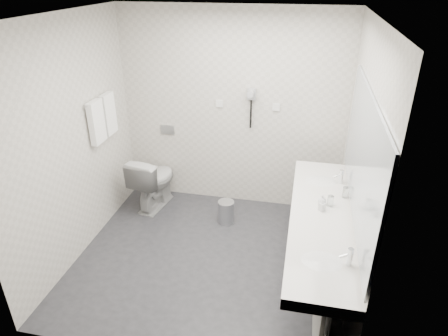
# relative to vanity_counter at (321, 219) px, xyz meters

# --- Properties ---
(floor) EXTENTS (2.80, 2.80, 0.00)m
(floor) POSITION_rel_vanity_counter_xyz_m (-1.12, 0.20, -0.80)
(floor) COLOR #28282C
(floor) RESTS_ON ground
(ceiling) EXTENTS (2.80, 2.80, 0.00)m
(ceiling) POSITION_rel_vanity_counter_xyz_m (-1.12, 0.20, 1.70)
(ceiling) COLOR silver
(ceiling) RESTS_ON wall_back
(wall_back) EXTENTS (2.80, 0.00, 2.80)m
(wall_back) POSITION_rel_vanity_counter_xyz_m (-1.12, 1.50, 0.45)
(wall_back) COLOR beige
(wall_back) RESTS_ON floor
(wall_front) EXTENTS (2.80, 0.00, 2.80)m
(wall_front) POSITION_rel_vanity_counter_xyz_m (-1.12, -1.10, 0.45)
(wall_front) COLOR beige
(wall_front) RESTS_ON floor
(wall_left) EXTENTS (0.00, 2.60, 2.60)m
(wall_left) POSITION_rel_vanity_counter_xyz_m (-2.52, 0.20, 0.45)
(wall_left) COLOR beige
(wall_left) RESTS_ON floor
(wall_right) EXTENTS (0.00, 2.60, 2.60)m
(wall_right) POSITION_rel_vanity_counter_xyz_m (0.27, 0.20, 0.45)
(wall_right) COLOR beige
(wall_right) RESTS_ON floor
(vanity_counter) EXTENTS (0.55, 2.20, 0.10)m
(vanity_counter) POSITION_rel_vanity_counter_xyz_m (0.00, 0.00, 0.00)
(vanity_counter) COLOR silver
(vanity_counter) RESTS_ON floor
(vanity_panel) EXTENTS (0.03, 2.15, 0.75)m
(vanity_panel) POSITION_rel_vanity_counter_xyz_m (0.02, 0.00, -0.42)
(vanity_panel) COLOR gray
(vanity_panel) RESTS_ON floor
(vanity_post_far) EXTENTS (0.06, 0.06, 0.75)m
(vanity_post_far) POSITION_rel_vanity_counter_xyz_m (0.05, 1.04, -0.42)
(vanity_post_far) COLOR silver
(vanity_post_far) RESTS_ON floor
(mirror) EXTENTS (0.02, 2.20, 1.05)m
(mirror) POSITION_rel_vanity_counter_xyz_m (0.26, 0.00, 0.65)
(mirror) COLOR #B2BCC6
(mirror) RESTS_ON wall_right
(basin_near) EXTENTS (0.40, 0.31, 0.05)m
(basin_near) POSITION_rel_vanity_counter_xyz_m (0.00, -0.65, 0.04)
(basin_near) COLOR silver
(basin_near) RESTS_ON vanity_counter
(basin_far) EXTENTS (0.40, 0.31, 0.05)m
(basin_far) POSITION_rel_vanity_counter_xyz_m (0.00, 0.65, 0.04)
(basin_far) COLOR silver
(basin_far) RESTS_ON vanity_counter
(faucet_near) EXTENTS (0.04, 0.04, 0.15)m
(faucet_near) POSITION_rel_vanity_counter_xyz_m (0.19, -0.65, 0.12)
(faucet_near) COLOR silver
(faucet_near) RESTS_ON vanity_counter
(faucet_far) EXTENTS (0.04, 0.04, 0.15)m
(faucet_far) POSITION_rel_vanity_counter_xyz_m (0.19, 0.65, 0.12)
(faucet_far) COLOR silver
(faucet_far) RESTS_ON vanity_counter
(soap_bottle_a) EXTENTS (0.07, 0.07, 0.11)m
(soap_bottle_a) POSITION_rel_vanity_counter_xyz_m (0.00, 0.08, 0.11)
(soap_bottle_a) COLOR beige
(soap_bottle_a) RESTS_ON vanity_counter
(soap_bottle_b) EXTENTS (0.10, 0.10, 0.09)m
(soap_bottle_b) POSITION_rel_vanity_counter_xyz_m (0.00, 0.19, 0.10)
(soap_bottle_b) COLOR beige
(soap_bottle_b) RESTS_ON vanity_counter
(glass_left) EXTENTS (0.07, 0.07, 0.11)m
(glass_left) POSITION_rel_vanity_counter_xyz_m (0.08, 0.18, 0.10)
(glass_left) COLOR silver
(glass_left) RESTS_ON vanity_counter
(glass_right) EXTENTS (0.06, 0.06, 0.11)m
(glass_right) POSITION_rel_vanity_counter_xyz_m (0.23, 0.37, 0.10)
(glass_right) COLOR silver
(glass_right) RESTS_ON vanity_counter
(toilet) EXTENTS (0.52, 0.78, 0.73)m
(toilet) POSITION_rel_vanity_counter_xyz_m (-2.08, 1.12, -0.43)
(toilet) COLOR silver
(toilet) RESTS_ON floor
(flush_plate) EXTENTS (0.18, 0.02, 0.12)m
(flush_plate) POSITION_rel_vanity_counter_xyz_m (-1.98, 1.49, 0.15)
(flush_plate) COLOR #B2B5BA
(flush_plate) RESTS_ON wall_back
(pedal_bin) EXTENTS (0.21, 0.21, 0.28)m
(pedal_bin) POSITION_rel_vanity_counter_xyz_m (-1.07, 0.92, -0.66)
(pedal_bin) COLOR #B2B5BA
(pedal_bin) RESTS_ON floor
(bin_lid) EXTENTS (0.20, 0.20, 0.02)m
(bin_lid) POSITION_rel_vanity_counter_xyz_m (-1.07, 0.92, -0.51)
(bin_lid) COLOR #B2B5BA
(bin_lid) RESTS_ON pedal_bin
(towel_rail) EXTENTS (0.02, 0.62, 0.02)m
(towel_rail) POSITION_rel_vanity_counter_xyz_m (-2.47, 0.75, 0.75)
(towel_rail) COLOR silver
(towel_rail) RESTS_ON wall_left
(towel_near) EXTENTS (0.07, 0.24, 0.48)m
(towel_near) POSITION_rel_vanity_counter_xyz_m (-2.46, 0.61, 0.53)
(towel_near) COLOR white
(towel_near) RESTS_ON towel_rail
(towel_far) EXTENTS (0.07, 0.24, 0.48)m
(towel_far) POSITION_rel_vanity_counter_xyz_m (-2.46, 0.89, 0.53)
(towel_far) COLOR white
(towel_far) RESTS_ON towel_rail
(dryer_cradle) EXTENTS (0.10, 0.04, 0.14)m
(dryer_cradle) POSITION_rel_vanity_counter_xyz_m (-0.88, 1.47, 0.70)
(dryer_cradle) COLOR #9A9B9F
(dryer_cradle) RESTS_ON wall_back
(dryer_barrel) EXTENTS (0.08, 0.14, 0.08)m
(dryer_barrel) POSITION_rel_vanity_counter_xyz_m (-0.88, 1.40, 0.73)
(dryer_barrel) COLOR #9A9B9F
(dryer_barrel) RESTS_ON dryer_cradle
(dryer_cord) EXTENTS (0.02, 0.02, 0.35)m
(dryer_cord) POSITION_rel_vanity_counter_xyz_m (-0.88, 1.46, 0.45)
(dryer_cord) COLOR black
(dryer_cord) RESTS_ON dryer_cradle
(switch_plate_a) EXTENTS (0.09, 0.02, 0.09)m
(switch_plate_a) POSITION_rel_vanity_counter_xyz_m (-1.27, 1.49, 0.55)
(switch_plate_a) COLOR silver
(switch_plate_a) RESTS_ON wall_back
(switch_plate_b) EXTENTS (0.09, 0.02, 0.09)m
(switch_plate_b) POSITION_rel_vanity_counter_xyz_m (-0.57, 1.49, 0.55)
(switch_plate_b) COLOR silver
(switch_plate_b) RESTS_ON wall_back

